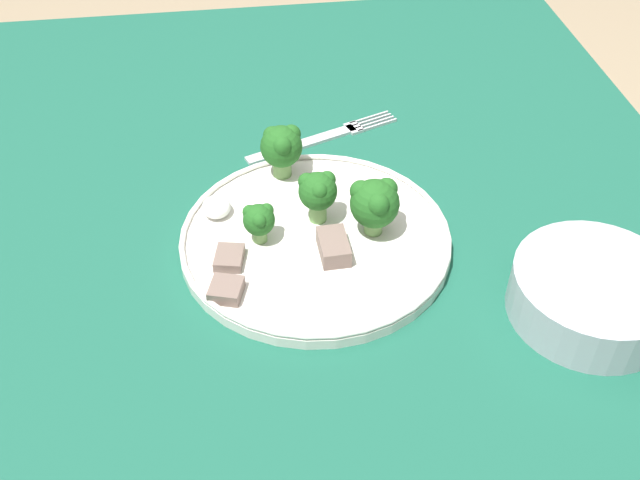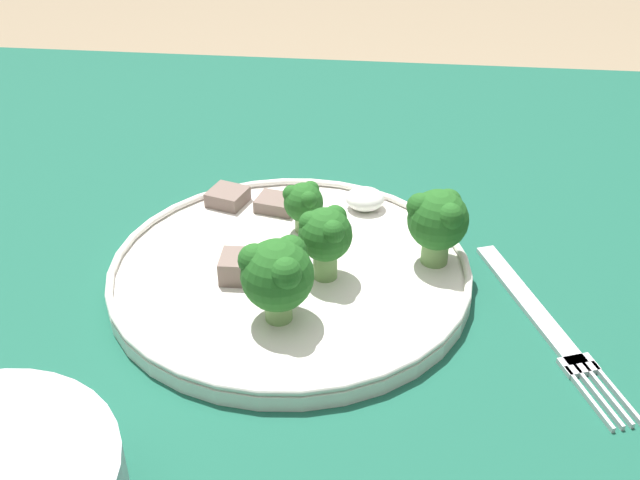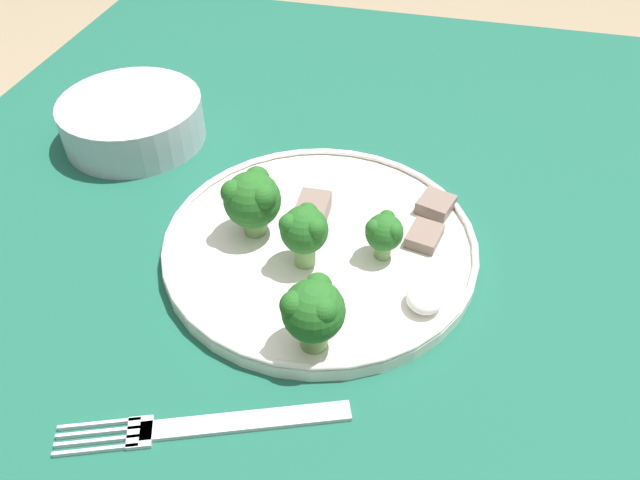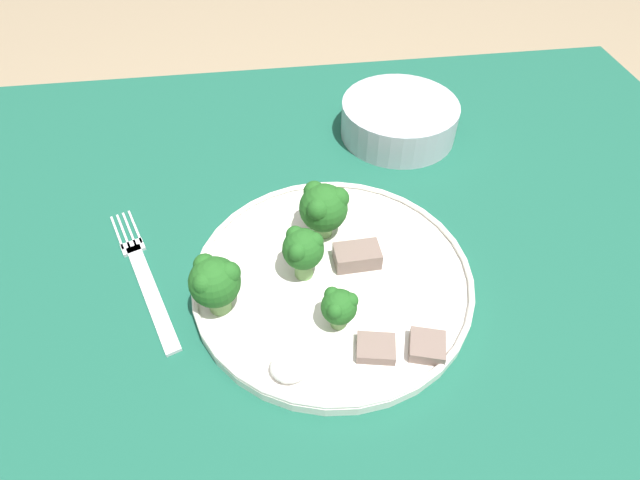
# 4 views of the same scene
# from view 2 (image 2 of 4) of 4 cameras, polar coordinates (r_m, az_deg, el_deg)

# --- Properties ---
(table) EXTENTS (1.13, 0.97, 0.74)m
(table) POSITION_cam_2_polar(r_m,az_deg,el_deg) (0.68, -0.21, -8.68)
(table) COLOR #195642
(table) RESTS_ON ground_plane
(dinner_plate) EXTENTS (0.28, 0.28, 0.02)m
(dinner_plate) POSITION_cam_2_polar(r_m,az_deg,el_deg) (0.59, -2.28, -2.45)
(dinner_plate) COLOR white
(dinner_plate) RESTS_ON table
(fork) EXTENTS (0.09, 0.20, 0.00)m
(fork) POSITION_cam_2_polar(r_m,az_deg,el_deg) (0.58, 16.74, -6.09)
(fork) COLOR silver
(fork) RESTS_ON table
(broccoli_floret_near_rim_left) EXTENTS (0.05, 0.05, 0.06)m
(broccoli_floret_near_rim_left) POSITION_cam_2_polar(r_m,az_deg,el_deg) (0.52, -3.28, -2.58)
(broccoli_floret_near_rim_left) COLOR #709E56
(broccoli_floret_near_rim_left) RESTS_ON dinner_plate
(broccoli_floret_center_left) EXTENTS (0.05, 0.05, 0.06)m
(broccoli_floret_center_left) POSITION_cam_2_polar(r_m,az_deg,el_deg) (0.58, 8.98, 1.55)
(broccoli_floret_center_left) COLOR #709E56
(broccoli_floret_center_left) RESTS_ON dinner_plate
(broccoli_floret_back_left) EXTENTS (0.04, 0.04, 0.06)m
(broccoli_floret_back_left) POSITION_cam_2_polar(r_m,az_deg,el_deg) (0.56, 0.41, 0.38)
(broccoli_floret_back_left) COLOR #709E56
(broccoli_floret_back_left) RESTS_ON dinner_plate
(broccoli_floret_front_left) EXTENTS (0.03, 0.03, 0.04)m
(broccoli_floret_front_left) POSITION_cam_2_polar(r_m,az_deg,el_deg) (0.62, -1.27, 2.90)
(broccoli_floret_front_left) COLOR #709E56
(broccoli_floret_front_left) RESTS_ON dinner_plate
(meat_slice_front_slice) EXTENTS (0.05, 0.03, 0.02)m
(meat_slice_front_slice) POSITION_cam_2_polar(r_m,az_deg,el_deg) (0.58, -5.26, -2.09)
(meat_slice_front_slice) COLOR #756056
(meat_slice_front_slice) RESTS_ON dinner_plate
(meat_slice_middle_slice) EXTENTS (0.04, 0.03, 0.01)m
(meat_slice_middle_slice) POSITION_cam_2_polar(r_m,az_deg,el_deg) (0.67, -3.31, 2.80)
(meat_slice_middle_slice) COLOR #756056
(meat_slice_middle_slice) RESTS_ON dinner_plate
(meat_slice_rear_slice) EXTENTS (0.04, 0.04, 0.01)m
(meat_slice_rear_slice) POSITION_cam_2_polar(r_m,az_deg,el_deg) (0.68, -7.05, 3.29)
(meat_slice_rear_slice) COLOR #756056
(meat_slice_rear_slice) RESTS_ON dinner_plate
(sauce_dollop) EXTENTS (0.03, 0.03, 0.02)m
(sauce_dollop) POSITION_cam_2_polar(r_m,az_deg,el_deg) (0.66, 3.44, 3.14)
(sauce_dollop) COLOR white
(sauce_dollop) RESTS_ON dinner_plate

